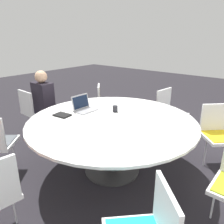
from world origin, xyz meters
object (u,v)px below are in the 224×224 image
at_px(chair_5, 219,131).
at_px(spiral_notebook, 62,115).
at_px(chair_6, 169,109).
at_px(person_0, 44,100).
at_px(chair_7, 106,103).
at_px(coffee_cup, 115,109).
at_px(laptop, 83,107).
at_px(chair_0, 34,109).

xyz_separation_m(chair_5, spiral_notebook, (1.39, -1.61, 0.25)).
bearing_deg(chair_6, spiral_notebook, -14.67).
xyz_separation_m(chair_6, spiral_notebook, (1.79, -0.69, 0.25)).
bearing_deg(person_0, chair_7, 64.78).
height_order(person_0, spiral_notebook, person_0).
distance_m(chair_7, person_0, 1.14).
xyz_separation_m(person_0, coffee_cup, (-0.19, 1.39, 0.08)).
bearing_deg(chair_6, person_0, -42.63).
bearing_deg(laptop, spiral_notebook, 171.00).
bearing_deg(spiral_notebook, person_0, -111.22).
height_order(chair_0, person_0, person_0).
bearing_deg(person_0, coffee_cup, 9.53).
bearing_deg(chair_5, coffee_cup, -8.73).
distance_m(chair_5, laptop, 1.90).
height_order(chair_7, laptop, laptop).
bearing_deg(coffee_cup, chair_0, -80.56).
distance_m(chair_6, spiral_notebook, 1.93).
bearing_deg(chair_5, laptop, -9.53).
bearing_deg(chair_7, chair_5, 48.87).
bearing_deg(laptop, chair_0, 93.11).
relative_size(chair_6, laptop, 2.83).
distance_m(chair_6, chair_7, 1.20).
bearing_deg(coffee_cup, chair_6, 168.63).
relative_size(chair_0, chair_7, 1.00).
bearing_deg(chair_0, coffee_cup, 10.97).
height_order(chair_0, laptop, laptop).
bearing_deg(person_0, chair_6, 42.54).
bearing_deg(person_0, laptop, -0.84).
distance_m(person_0, coffee_cup, 1.40).
bearing_deg(chair_6, chair_7, -63.46).
xyz_separation_m(chair_7, coffee_cup, (0.81, 0.88, 0.28)).
height_order(chair_6, coffee_cup, chair_6).
relative_size(chair_7, coffee_cup, 9.66).
relative_size(chair_0, coffee_cup, 9.66).
bearing_deg(laptop, chair_7, 27.00).
xyz_separation_m(chair_7, person_0, (1.01, -0.51, 0.20)).
xyz_separation_m(chair_6, chair_7, (0.41, -1.13, 0.00)).
xyz_separation_m(chair_0, chair_7, (-1.08, 0.75, 0.00)).
relative_size(chair_0, person_0, 0.71).
bearing_deg(chair_0, chair_6, 40.12).
distance_m(chair_0, person_0, 0.32).
relative_size(chair_5, chair_6, 1.00).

